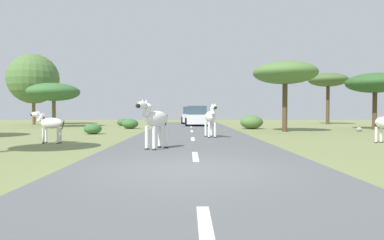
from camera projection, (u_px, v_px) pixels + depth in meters
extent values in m
plane|color=olive|center=(186.00, 171.00, 7.47)|extent=(90.00, 90.00, 0.00)
cube|color=#56595B|center=(197.00, 170.00, 7.47)|extent=(6.00, 64.00, 0.05)
cube|color=silver|center=(207.00, 234.00, 3.47)|extent=(0.16, 2.00, 0.01)
cube|color=silver|center=(195.00, 156.00, 9.47)|extent=(0.16, 2.00, 0.01)
cube|color=silver|center=(193.00, 139.00, 15.46)|extent=(0.16, 2.00, 0.01)
cube|color=silver|center=(192.00, 131.00, 21.46)|extent=(0.16, 2.00, 0.01)
cube|color=silver|center=(191.00, 127.00, 27.46)|extent=(0.16, 2.00, 0.01)
cube|color=silver|center=(191.00, 124.00, 33.46)|extent=(0.16, 2.00, 0.01)
ellipsoid|color=silver|center=(210.00, 117.00, 16.46)|extent=(0.64, 1.20, 0.54)
cylinder|color=silver|center=(209.00, 130.00, 16.09)|extent=(0.13, 0.13, 0.78)
cylinder|color=#28231E|center=(209.00, 137.00, 16.10)|extent=(0.15, 0.15, 0.05)
cylinder|color=silver|center=(215.00, 130.00, 16.14)|extent=(0.13, 0.13, 0.78)
cylinder|color=#28231E|center=(215.00, 137.00, 16.15)|extent=(0.15, 0.15, 0.05)
cylinder|color=silver|center=(206.00, 129.00, 16.82)|extent=(0.13, 0.13, 0.78)
cylinder|color=#28231E|center=(206.00, 136.00, 16.83)|extent=(0.15, 0.15, 0.05)
cylinder|color=silver|center=(211.00, 129.00, 16.87)|extent=(0.13, 0.13, 0.78)
cylinder|color=#28231E|center=(211.00, 136.00, 16.88)|extent=(0.15, 0.15, 0.05)
cylinder|color=silver|center=(213.00, 111.00, 15.92)|extent=(0.27, 0.44, 0.46)
cube|color=black|center=(213.00, 109.00, 15.92)|extent=(0.10, 0.38, 0.32)
ellipsoid|color=silver|center=(214.00, 107.00, 15.65)|extent=(0.29, 0.53, 0.25)
ellipsoid|color=black|center=(215.00, 108.00, 15.46)|extent=(0.17, 0.20, 0.15)
cone|color=silver|center=(212.00, 105.00, 15.76)|extent=(0.11, 0.11, 0.15)
cone|color=silver|center=(215.00, 105.00, 15.78)|extent=(0.11, 0.11, 0.15)
cylinder|color=black|center=(208.00, 119.00, 17.03)|extent=(0.07, 0.17, 0.46)
ellipsoid|color=silver|center=(52.00, 123.00, 13.92)|extent=(0.96, 0.44, 0.44)
cylinder|color=silver|center=(46.00, 135.00, 14.07)|extent=(0.10, 0.10, 0.64)
cylinder|color=#28231E|center=(46.00, 142.00, 14.08)|extent=(0.12, 0.12, 0.04)
cylinder|color=silver|center=(43.00, 136.00, 13.83)|extent=(0.10, 0.10, 0.64)
cylinder|color=#28231E|center=(43.00, 143.00, 13.84)|extent=(0.12, 0.12, 0.04)
cylinder|color=silver|center=(61.00, 135.00, 14.03)|extent=(0.10, 0.10, 0.64)
cylinder|color=#28231E|center=(61.00, 142.00, 14.04)|extent=(0.12, 0.12, 0.04)
cylinder|color=silver|center=(58.00, 136.00, 13.79)|extent=(0.10, 0.10, 0.64)
cylinder|color=#28231E|center=(58.00, 143.00, 13.80)|extent=(0.12, 0.12, 0.04)
cylinder|color=silver|center=(41.00, 118.00, 13.94)|extent=(0.35, 0.19, 0.38)
cube|color=black|center=(41.00, 116.00, 13.94)|extent=(0.31, 0.06, 0.26)
ellipsoid|color=silver|center=(36.00, 114.00, 13.95)|extent=(0.42, 0.20, 0.20)
ellipsoid|color=black|center=(32.00, 115.00, 13.96)|extent=(0.15, 0.13, 0.12)
cone|color=silver|center=(39.00, 112.00, 14.00)|extent=(0.08, 0.08, 0.12)
cone|color=silver|center=(38.00, 112.00, 13.88)|extent=(0.08, 0.08, 0.12)
cylinder|color=black|center=(63.00, 125.00, 13.89)|extent=(0.13, 0.04, 0.38)
ellipsoid|color=silver|center=(157.00, 119.00, 11.37)|extent=(0.95, 1.22, 0.54)
cylinder|color=silver|center=(147.00, 138.00, 11.13)|extent=(0.16, 0.16, 0.78)
cylinder|color=#28231E|center=(147.00, 149.00, 11.14)|extent=(0.18, 0.18, 0.05)
cylinder|color=silver|center=(154.00, 138.00, 10.99)|extent=(0.16, 0.16, 0.78)
cylinder|color=#28231E|center=(154.00, 149.00, 11.00)|extent=(0.18, 0.18, 0.05)
cylinder|color=silver|center=(159.00, 136.00, 11.79)|extent=(0.16, 0.16, 0.78)
cylinder|color=#28231E|center=(159.00, 147.00, 11.80)|extent=(0.18, 0.18, 0.05)
cylinder|color=silver|center=(167.00, 137.00, 11.65)|extent=(0.16, 0.16, 0.78)
cylinder|color=#28231E|center=(167.00, 147.00, 11.66)|extent=(0.18, 0.18, 0.05)
cylinder|color=silver|center=(147.00, 111.00, 10.88)|extent=(0.38, 0.46, 0.46)
cube|color=black|center=(147.00, 108.00, 10.88)|extent=(0.22, 0.35, 0.32)
ellipsoid|color=silver|center=(142.00, 105.00, 10.64)|extent=(0.42, 0.54, 0.25)
ellipsoid|color=black|center=(138.00, 106.00, 10.47)|extent=(0.21, 0.22, 0.15)
cone|color=silver|center=(143.00, 101.00, 10.78)|extent=(0.13, 0.13, 0.15)
cone|color=silver|center=(146.00, 101.00, 10.71)|extent=(0.13, 0.13, 0.15)
cylinder|color=black|center=(166.00, 122.00, 11.88)|extent=(0.11, 0.16, 0.46)
cylinder|color=silver|center=(376.00, 135.00, 13.99)|extent=(0.12, 0.12, 0.67)
cylinder|color=#28231E|center=(376.00, 143.00, 14.00)|extent=(0.14, 0.14, 0.04)
cylinder|color=silver|center=(381.00, 135.00, 14.06)|extent=(0.12, 0.12, 0.67)
cylinder|color=#28231E|center=(381.00, 142.00, 14.07)|extent=(0.14, 0.14, 0.04)
cylinder|color=black|center=(375.00, 124.00, 14.18)|extent=(0.07, 0.14, 0.40)
cube|color=silver|center=(191.00, 118.00, 35.36)|extent=(1.92, 4.25, 0.80)
cube|color=#334751|center=(191.00, 110.00, 35.14)|extent=(1.70, 2.25, 0.76)
cube|color=black|center=(190.00, 120.00, 37.53)|extent=(1.71, 0.21, 0.24)
cylinder|color=black|center=(199.00, 120.00, 36.75)|extent=(0.24, 0.69, 0.68)
cylinder|color=black|center=(182.00, 120.00, 36.68)|extent=(0.24, 0.69, 0.68)
cylinder|color=black|center=(200.00, 121.00, 34.05)|extent=(0.24, 0.69, 0.68)
cylinder|color=black|center=(182.00, 121.00, 33.98)|extent=(0.24, 0.69, 0.68)
cube|color=silver|center=(196.00, 119.00, 30.17)|extent=(1.90, 4.24, 0.80)
cube|color=#334751|center=(197.00, 110.00, 29.95)|extent=(1.69, 2.24, 0.76)
cube|color=black|center=(195.00, 121.00, 32.33)|extent=(1.71, 0.20, 0.24)
cylinder|color=black|center=(205.00, 121.00, 31.55)|extent=(0.24, 0.69, 0.68)
cylinder|color=black|center=(186.00, 121.00, 31.49)|extent=(0.24, 0.69, 0.68)
cylinder|color=black|center=(208.00, 122.00, 28.86)|extent=(0.24, 0.69, 0.68)
cylinder|color=black|center=(187.00, 122.00, 28.80)|extent=(0.24, 0.69, 0.68)
cylinder|color=#4C3823|center=(375.00, 111.00, 24.40)|extent=(0.31, 0.31, 2.66)
ellipsoid|color=#2D5628|center=(375.00, 83.00, 24.35)|extent=(4.03, 4.03, 1.41)
cylinder|color=#4C3823|center=(328.00, 105.00, 34.37)|extent=(0.34, 0.34, 3.84)
ellipsoid|color=#425B2D|center=(328.00, 80.00, 34.30)|extent=(3.88, 3.88, 1.36)
cylinder|color=brown|center=(54.00, 114.00, 28.76)|extent=(0.30, 0.30, 2.21)
ellipsoid|color=#386633|center=(54.00, 92.00, 28.72)|extent=(4.33, 4.33, 1.52)
cylinder|color=#4C3823|center=(285.00, 108.00, 21.77)|extent=(0.32, 0.32, 3.08)
ellipsoid|color=#4C7038|center=(285.00, 73.00, 21.71)|extent=(4.10, 4.10, 1.44)
cylinder|color=brown|center=(34.00, 112.00, 33.41)|extent=(0.31, 0.31, 2.56)
sphere|color=#4C7038|center=(33.00, 79.00, 33.33)|extent=(4.90, 4.90, 4.90)
ellipsoid|color=#425B2D|center=(123.00, 122.00, 30.47)|extent=(1.10, 0.99, 0.66)
ellipsoid|color=#386633|center=(93.00, 129.00, 19.47)|extent=(1.02, 0.92, 0.61)
ellipsoid|color=#386633|center=(130.00, 124.00, 25.61)|extent=(1.25, 1.12, 0.75)
ellipsoid|color=#4C7038|center=(252.00, 122.00, 25.31)|extent=(1.69, 1.52, 1.01)
ellipsoid|color=gray|center=(359.00, 129.00, 21.99)|extent=(0.38, 0.30, 0.29)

